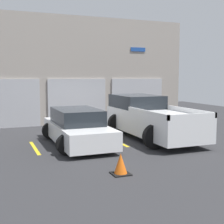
% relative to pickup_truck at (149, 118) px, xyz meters
% --- Properties ---
extents(ground_plane, '(28.00, 28.00, 0.00)m').
position_rel_pickup_truck_xyz_m(ground_plane, '(-1.57, 1.75, -0.82)').
color(ground_plane, '#2D2D30').
extents(shophouse_building, '(12.25, 0.68, 5.68)m').
position_rel_pickup_truck_xyz_m(shophouse_building, '(-1.58, 5.04, 1.95)').
color(shophouse_building, '#9E9389').
rests_on(shophouse_building, ground).
extents(pickup_truck, '(2.55, 5.42, 1.70)m').
position_rel_pickup_truck_xyz_m(pickup_truck, '(0.00, 0.00, 0.00)').
color(pickup_truck, white).
rests_on(pickup_truck, ground).
extents(sedan_white, '(2.17, 4.45, 1.33)m').
position_rel_pickup_truck_xyz_m(sedan_white, '(-3.14, -0.25, -0.19)').
color(sedan_white, white).
rests_on(sedan_white, ground).
extents(parking_stripe_far_left, '(0.12, 2.20, 0.01)m').
position_rel_pickup_truck_xyz_m(parking_stripe_far_left, '(-4.71, -0.28, -0.81)').
color(parking_stripe_far_left, gold).
rests_on(parking_stripe_far_left, ground).
extents(parking_stripe_left, '(0.12, 2.20, 0.01)m').
position_rel_pickup_truck_xyz_m(parking_stripe_left, '(-1.57, -0.28, -0.81)').
color(parking_stripe_left, gold).
rests_on(parking_stripe_left, ground).
extents(parking_stripe_centre, '(0.12, 2.20, 0.01)m').
position_rel_pickup_truck_xyz_m(parking_stripe_centre, '(1.57, -0.28, -0.81)').
color(parking_stripe_centre, gold).
rests_on(parking_stripe_centre, ground).
extents(traffic_cone, '(0.47, 0.47, 0.55)m').
position_rel_pickup_truck_xyz_m(traffic_cone, '(-3.06, -4.15, -0.57)').
color(traffic_cone, black).
rests_on(traffic_cone, ground).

